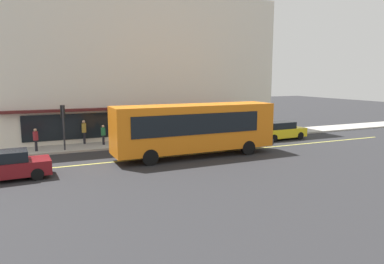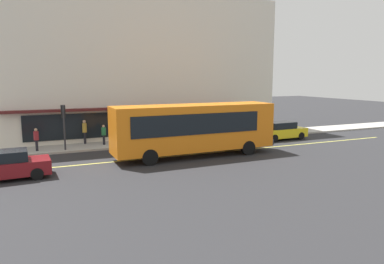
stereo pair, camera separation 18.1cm
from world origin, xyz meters
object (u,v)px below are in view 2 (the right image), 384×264
object	(u,v)px
car_maroon	(5,166)
pedestrian_by_curb	(104,133)
car_yellow	(281,131)
pedestrian_mid_block	(36,137)
traffic_light	(63,117)
bus	(195,127)
pedestrian_near_storefront	(85,129)

from	to	relation	value
car_maroon	pedestrian_by_curb	bearing A→B (deg)	48.26
car_yellow	pedestrian_by_curb	world-z (taller)	pedestrian_by_curb
pedestrian_mid_block	traffic_light	bearing A→B (deg)	-8.03
bus	car_maroon	world-z (taller)	bus
bus	car_yellow	world-z (taller)	bus
traffic_light	pedestrian_near_storefront	distance (m)	2.70
car_yellow	pedestrian_by_curb	bearing A→B (deg)	169.09
pedestrian_by_curb	pedestrian_mid_block	xyz separation A→B (m)	(-4.75, -0.51, 0.04)
car_maroon	car_yellow	xyz separation A→B (m)	(20.81, 4.20, 0.00)
pedestrian_mid_block	pedestrian_by_curb	bearing A→B (deg)	6.11
bus	pedestrian_near_storefront	xyz separation A→B (m)	(-6.37, 6.91, -0.70)
car_yellow	pedestrian_mid_block	world-z (taller)	pedestrian_mid_block
pedestrian_mid_block	pedestrian_near_storefront	distance (m)	3.78
pedestrian_mid_block	pedestrian_near_storefront	bearing A→B (deg)	23.63
car_maroon	car_yellow	size ratio (longest dim) A/B	1.01
bus	traffic_light	size ratio (longest dim) A/B	3.49
car_maroon	pedestrian_mid_block	world-z (taller)	pedestrian_mid_block
bus	pedestrian_by_curb	distance (m)	7.84
pedestrian_near_storefront	car_maroon	bearing A→B (deg)	-121.75
bus	pedestrian_by_curb	world-z (taller)	bus
car_yellow	pedestrian_mid_block	distance (m)	19.45
bus	car_yellow	size ratio (longest dim) A/B	2.56
car_yellow	car_maroon	bearing A→B (deg)	-168.58
car_maroon	bus	bearing A→B (deg)	5.56
traffic_light	car_maroon	xyz separation A→B (m)	(-3.36, -6.24, -1.79)
pedestrian_by_curb	pedestrian_mid_block	distance (m)	4.78
pedestrian_by_curb	traffic_light	bearing A→B (deg)	-165.08
bus	pedestrian_near_storefront	world-z (taller)	bus
pedestrian_mid_block	pedestrian_near_storefront	size ratio (longest dim) A/B	0.86
car_maroon	pedestrian_near_storefront	size ratio (longest dim) A/B	2.36
pedestrian_near_storefront	pedestrian_by_curb	bearing A→B (deg)	-37.82
traffic_light	pedestrian_near_storefront	xyz separation A→B (m)	(1.60, 1.78, -1.25)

